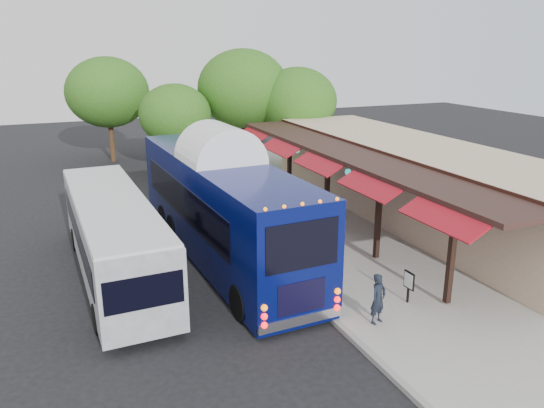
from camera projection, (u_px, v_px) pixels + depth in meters
name	position (u px, v px, depth m)	size (l,w,h in m)	color
ground	(286.00, 279.00, 18.97)	(90.00, 90.00, 0.00)	black
sidewalk	(349.00, 225.00, 24.32)	(10.00, 40.00, 0.15)	#9E9B93
curb	(248.00, 240.00, 22.49)	(0.20, 40.00, 0.16)	gray
station_shelter	(413.00, 180.00, 25.06)	(8.15, 20.00, 3.60)	tan
coach_bus	(221.00, 202.00, 20.28)	(3.35, 13.12, 4.16)	#060E51
city_bus	(113.00, 234.00, 18.72)	(2.68, 10.93, 2.92)	gray
ped_a	(378.00, 299.00, 15.48)	(0.56, 0.37, 1.54)	black
ped_b	(256.00, 207.00, 23.51)	(0.94, 0.73, 1.93)	black
ped_c	(288.00, 239.00, 20.19)	(0.89, 0.37, 1.52)	black
ped_d	(236.00, 180.00, 28.85)	(1.02, 0.59, 1.59)	black
sign_board	(409.00, 282.00, 16.71)	(0.07, 0.48, 1.05)	black
tree_left	(175.00, 115.00, 32.83)	(4.47, 4.47, 5.73)	#382314
tree_mid	(243.00, 89.00, 35.15)	(6.07, 6.07, 7.77)	#382314
tree_right	(297.00, 101.00, 34.72)	(5.18, 5.18, 6.63)	#382314
tree_far	(108.00, 92.00, 36.36)	(5.66, 5.66, 7.24)	#382314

